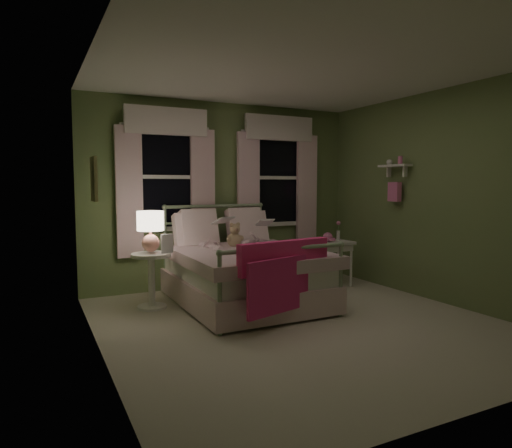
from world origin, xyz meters
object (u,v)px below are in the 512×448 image
child_left (209,221)px  teddy_bear (234,237)px  bed (243,272)px  child_right (249,226)px  table_lamp (150,227)px  nightstand_left (151,273)px  nightstand_right (333,248)px

child_left → teddy_bear: bearing=153.5°
bed → teddy_bear: bed is taller
child_left → teddy_bear: 0.37m
child_left → teddy_bear: child_left is taller
child_right → teddy_bear: 0.34m
teddy_bear → table_lamp: (-1.06, 0.00, 0.16)m
teddy_bear → nightstand_left: size_ratio=0.48×
child_left → nightstand_right: size_ratio=1.29×
bed → child_left: 0.78m
bed → table_lamp: bed is taller
teddy_bear → table_lamp: bearing=179.8°
bed → nightstand_left: bearing=165.9°
child_left → child_right: (0.56, 0.00, -0.08)m
child_left → nightstand_left: child_left is taller
child_right → teddy_bear: bearing=20.5°
table_lamp → nightstand_right: size_ratio=0.74×
nightstand_left → child_right: bearing=6.6°
teddy_bear → child_left: bearing=150.5°
teddy_bear → bed: bearing=-90.0°
bed → table_lamp: bearing=165.9°
teddy_bear → nightstand_right: size_ratio=0.49×
nightstand_left → table_lamp: bearing=0.0°
child_left → teddy_bear: size_ratio=2.63×
child_left → teddy_bear: (0.28, -0.16, -0.19)m
child_left → nightstand_left: bearing=14.1°
nightstand_left → nightstand_right: bearing=-0.3°
nightstand_left → nightstand_right: 2.59m
child_left → table_lamp: (-0.78, -0.15, -0.03)m
table_lamp → child_left: bearing=11.2°
child_right → teddy_bear: child_right is taller
child_right → teddy_bear: (-0.28, -0.16, -0.11)m
teddy_bear → table_lamp: 1.07m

